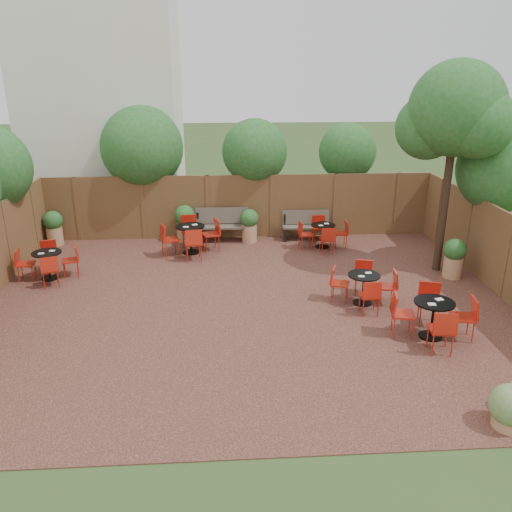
{
  "coord_description": "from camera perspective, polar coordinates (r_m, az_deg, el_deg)",
  "views": [
    {
      "loc": [
        -0.53,
        -10.81,
        5.17
      ],
      "look_at": [
        0.21,
        0.5,
        1.0
      ],
      "focal_mm": 36.5,
      "sensor_mm": 36.0,
      "label": 1
    }
  ],
  "objects": [
    {
      "name": "ground",
      "position": [
        11.99,
        -0.84,
        -5.34
      ],
      "size": [
        80.0,
        80.0,
        0.0
      ],
      "primitive_type": "plane",
      "color": "#354F23",
      "rests_on": "ground"
    },
    {
      "name": "courtyard_paving",
      "position": [
        11.99,
        -0.84,
        -5.29
      ],
      "size": [
        12.0,
        10.0,
        0.02
      ],
      "primitive_type": "cube",
      "color": "#361A16",
      "rests_on": "ground"
    },
    {
      "name": "fence_back",
      "position": [
        16.36,
        -1.76,
        5.43
      ],
      "size": [
        12.0,
        0.08,
        2.0
      ],
      "primitive_type": "cube",
      "color": "brown",
      "rests_on": "ground"
    },
    {
      "name": "fence_right",
      "position": [
        13.3,
        25.92,
        -0.18
      ],
      "size": [
        0.08,
        10.0,
        2.0
      ],
      "primitive_type": "cube",
      "color": "brown",
      "rests_on": "ground"
    },
    {
      "name": "neighbour_building",
      "position": [
        19.26,
        -16.27,
        15.96
      ],
      "size": [
        5.0,
        4.0,
        8.0
      ],
      "primitive_type": "cube",
      "color": "silver",
      "rests_on": "ground"
    },
    {
      "name": "overhang_foliage",
      "position": [
        13.86,
        -11.84,
        9.51
      ],
      "size": [
        15.56,
        10.44,
        2.67
      ],
      "color": "#1E551B",
      "rests_on": "ground"
    },
    {
      "name": "courtyard_tree",
      "position": [
        13.85,
        21.03,
        14.12
      ],
      "size": [
        2.55,
        2.45,
        5.32
      ],
      "rotation": [
        0.0,
        0.0,
        -0.21
      ],
      "color": "black",
      "rests_on": "courtyard_paving"
    },
    {
      "name": "park_bench_left",
      "position": [
        16.12,
        -3.75,
        3.48
      ],
      "size": [
        1.65,
        0.56,
        1.02
      ],
      "rotation": [
        0.0,
        0.0,
        -0.02
      ],
      "color": "brown",
      "rests_on": "courtyard_paving"
    },
    {
      "name": "park_bench_right",
      "position": [
        16.33,
        5.51,
        3.43
      ],
      "size": [
        1.48,
        0.54,
        0.9
      ],
      "rotation": [
        0.0,
        0.0,
        -0.05
      ],
      "color": "brown",
      "rests_on": "courtyard_paving"
    },
    {
      "name": "bistro_tables",
      "position": [
        13.17,
        0.5,
        -0.74
      ],
      "size": [
        10.16,
        7.12,
        0.95
      ],
      "color": "black",
      "rests_on": "courtyard_paving"
    },
    {
      "name": "planters",
      "position": [
        15.33,
        -3.88,
        2.81
      ],
      "size": [
        11.54,
        3.98,
        1.14
      ],
      "color": "#AC7D56",
      "rests_on": "courtyard_paving"
    }
  ]
}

